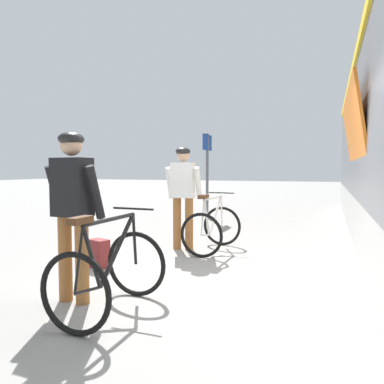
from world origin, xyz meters
TOP-DOWN VIEW (x-y plane):
  - ground_plane at (0.00, 0.00)m, footprint 80.00×80.00m
  - cyclist_near_in_white at (-1.17, 1.43)m, footprint 0.62×0.33m
  - cyclist_far_in_dark at (-1.29, -1.30)m, footprint 0.62×0.32m
  - bicycle_near_white at (-0.66, 1.47)m, footprint 0.75×1.10m
  - bicycle_far_black at (-0.77, -1.43)m, footprint 0.72×1.08m
  - backpack_on_platform at (-1.84, -0.09)m, footprint 0.32×0.26m
  - platform_sign_post at (-2.07, 5.45)m, footprint 0.08×0.70m

SIDE VIEW (x-z plane):
  - ground_plane at x=0.00m, z-range 0.00..0.00m
  - backpack_on_platform at x=-1.84m, z-range 0.00..0.40m
  - bicycle_near_white at x=-0.66m, z-range -0.09..0.89m
  - bicycle_far_black at x=-0.77m, z-range -0.09..0.89m
  - cyclist_near_in_white at x=-1.17m, z-range 0.17..1.94m
  - cyclist_far_in_dark at x=-1.29m, z-range 0.17..1.94m
  - platform_sign_post at x=-2.07m, z-range 0.42..2.82m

